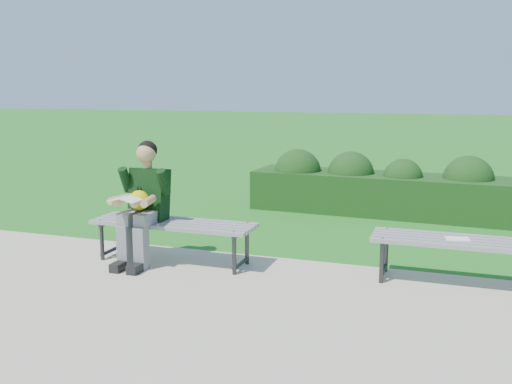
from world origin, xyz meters
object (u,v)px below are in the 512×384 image
Objects in this scene: paper_sheet at (458,239)px; seated_boy at (143,199)px; bench_left at (173,227)px; bench_right at (468,246)px; hedge at (375,187)px.

seated_boy is at bearing -174.31° from paper_sheet.
bench_left is 2.91m from paper_sheet.
bench_left is 3.01m from bench_right.
seated_boy reaches higher than bench_right.
seated_boy is 3.23m from paper_sheet.
bench_left is at bearing -175.67° from bench_right.
bench_right is 7.31× the size of paper_sheet.
hedge is 4.02m from seated_boy.
seated_boy is (-2.03, -3.45, 0.31)m from hedge.
bench_left reaches higher than paper_sheet.
hedge reaches higher than bench_left.
paper_sheet is at bearing 5.69° from seated_boy.
seated_boy is 5.34× the size of paper_sheet.
bench_left is 1.37× the size of seated_boy.
bench_right is at bearing -67.90° from hedge.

